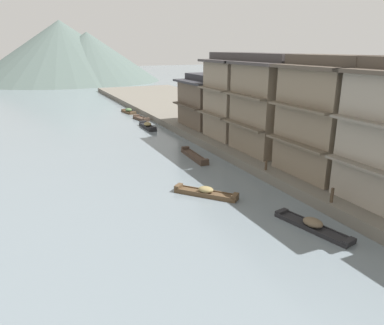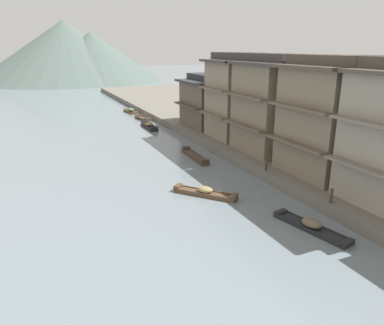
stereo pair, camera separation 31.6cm
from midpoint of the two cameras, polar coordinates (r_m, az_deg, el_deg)
The scene contains 15 objects.
riverbank_right at distance 43.28m, azimuth 11.59°, elevation 4.40°, with size 18.00×110.00×0.79m, color #6B665B.
boat_moored_nearest at distance 59.44m, azimuth -10.06°, elevation 7.93°, with size 1.60×3.66×0.77m.
boat_moored_second at distance 53.33m, azimuth -8.14°, elevation 6.82°, with size 1.57×3.60×0.55m.
boat_moored_third at distance 34.34m, azimuth 0.11°, elevation 0.96°, with size 1.03×5.03×0.56m.
boat_moored_far at distance 22.33m, azimuth 17.98°, elevation -9.38°, with size 1.96×4.98×0.66m.
boat_midriver_drifting at distance 25.76m, azimuth 1.83°, elevation -4.74°, with size 3.66×4.08×0.69m.
boat_midriver_upstream at distance 47.68m, azimuth -7.16°, elevation 5.69°, with size 1.10×4.71×0.79m.
house_waterfront_tall at distance 28.68m, azimuth 19.83°, elevation 6.68°, with size 5.81×6.76×8.74m.
house_waterfront_narrow at distance 33.75m, azimuth 11.23°, elevation 8.89°, with size 5.25×6.71×8.74m.
house_waterfront_far at distance 38.92m, azimuth 6.33°, elevation 10.25°, with size 5.84×6.03×8.74m.
house_waterfront_end at distance 45.02m, azimuth 2.71°, elevation 9.64°, with size 7.13×7.44×6.14m.
mooring_post_dock_mid at distance 24.22m, azimuth 20.74°, elevation -4.81°, with size 0.20×0.20×0.94m, color #473828.
mooring_post_dock_far at distance 29.12m, azimuth 11.21°, elevation -0.43°, with size 0.20×0.20×0.77m, color #473828.
hill_far_west at distance 123.63m, azimuth -19.80°, elevation 16.14°, with size 53.97×53.97×17.88m, color #4C5B56.
hill_far_centre at distance 119.74m, azimuth -16.02°, elevation 15.64°, with size 42.63×42.63×14.45m, color #4C5B56.
Camera 1 is at (-8.42, -3.81, 10.04)m, focal length 34.04 mm.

